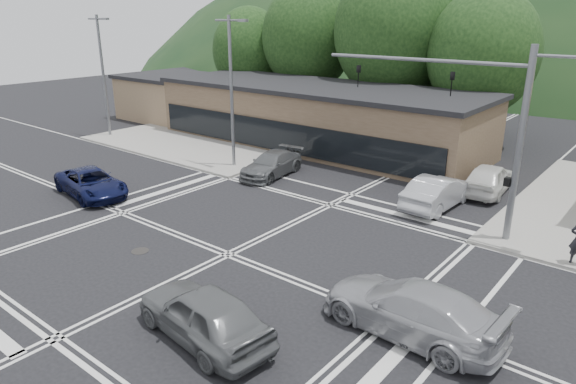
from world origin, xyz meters
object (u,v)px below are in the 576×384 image
Objects in this scene: car_grey_center at (204,314)px; car_blue_west at (91,183)px; car_silver_east at (411,309)px; car_queue_a at (438,192)px; car_queue_b at (489,178)px; car_northbound at (272,164)px.

car_blue_west is at bearing -102.08° from car_grey_center.
car_silver_east is 1.15× the size of car_queue_a.
car_grey_center is 18.47m from car_queue_b.
car_queue_a reaches higher than car_northbound.
car_grey_center is at bearing -100.28° from car_blue_west.
car_blue_west is 18.57m from car_silver_east.
car_northbound is (-9.75, -1.12, -0.11)m from car_queue_a.
car_grey_center reaches higher than car_queue_b.
car_grey_center is 1.00× the size of car_queue_a.
car_blue_west reaches higher than car_northbound.
car_grey_center is 1.02× the size of car_northbound.
car_grey_center is at bearing -45.80° from car_silver_east.
car_blue_west is 17.72m from car_queue_a.
car_queue_a is at bearing 67.75° from car_queue_b.
car_silver_east is at bearing -83.59° from car_blue_west.
car_queue_a is 3.97m from car_queue_b.
car_queue_a is at bearing -47.80° from car_blue_west.
car_queue_a is at bearing -157.81° from car_silver_east.
car_northbound is (5.05, 8.61, -0.01)m from car_blue_west.
car_silver_east reaches higher than car_queue_a.
car_blue_west is 9.98m from car_northbound.
car_grey_center reaches higher than car_silver_east.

